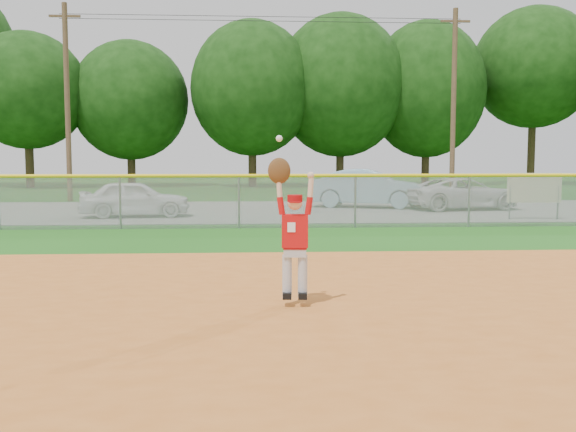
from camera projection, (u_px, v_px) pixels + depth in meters
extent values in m
plane|color=#1A5413|center=(228.00, 312.00, 8.33)|extent=(120.00, 120.00, 0.00)
cube|color=#B75F21|center=(216.00, 396.00, 5.35)|extent=(24.00, 16.00, 0.04)
cube|color=slate|center=(242.00, 211.00, 24.23)|extent=(44.00, 10.00, 0.03)
imported|color=white|center=(135.00, 198.00, 21.53)|extent=(3.76, 1.85, 1.23)
imported|color=#83AEC4|center=(368.00, 188.00, 25.64)|extent=(4.89, 2.99, 1.52)
imported|color=silver|center=(463.00, 194.00, 24.62)|extent=(4.68, 2.83, 1.21)
cylinder|color=gray|center=(510.00, 202.00, 20.68)|extent=(0.06, 0.06, 1.14)
cylinder|color=gray|center=(558.00, 203.00, 20.60)|extent=(0.06, 0.06, 1.14)
cube|color=#FAF1CD|center=(534.00, 188.00, 20.59)|extent=(1.70, 0.24, 0.95)
cube|color=gray|center=(239.00, 202.00, 18.20)|extent=(40.00, 0.03, 1.50)
cylinder|color=yellow|center=(239.00, 176.00, 18.14)|extent=(40.00, 0.10, 0.10)
cylinder|color=gray|center=(120.00, 203.00, 18.00)|extent=(0.06, 0.06, 1.50)
cylinder|color=gray|center=(239.00, 202.00, 18.20)|extent=(0.06, 0.06, 1.50)
cylinder|color=gray|center=(355.00, 202.00, 18.40)|extent=(0.06, 0.06, 1.50)
cylinder|color=gray|center=(469.00, 201.00, 18.61)|extent=(0.06, 0.06, 1.50)
cylinder|color=#4C3823|center=(67.00, 103.00, 29.31)|extent=(0.24, 0.24, 9.00)
cube|color=#4C3823|center=(65.00, 16.00, 28.96)|extent=(1.40, 0.10, 0.10)
cylinder|color=#4C3823|center=(453.00, 105.00, 30.40)|extent=(0.24, 0.24, 9.00)
cube|color=#4C3823|center=(455.00, 21.00, 30.05)|extent=(1.40, 0.10, 0.10)
cylinder|color=black|center=(264.00, 21.00, 29.51)|extent=(18.50, 0.02, 0.02)
cylinder|color=black|center=(264.00, 16.00, 29.50)|extent=(18.50, 0.02, 0.02)
cylinder|color=#422D1C|center=(29.00, 155.00, 43.56)|extent=(0.56, 0.56, 4.43)
ellipsoid|color=#193F0F|center=(27.00, 90.00, 43.17)|extent=(8.01, 8.01, 7.88)
cylinder|color=#422D1C|center=(131.00, 157.00, 45.60)|extent=(0.56, 0.56, 4.11)
ellipsoid|color=#193F0F|center=(130.00, 100.00, 45.24)|extent=(8.19, 8.19, 8.39)
cylinder|color=#422D1C|center=(252.00, 154.00, 45.08)|extent=(0.56, 0.56, 4.64)
ellipsoid|color=#193F0F|center=(252.00, 88.00, 44.67)|extent=(8.57, 8.57, 9.43)
cylinder|color=#422D1C|center=(340.00, 152.00, 46.65)|extent=(0.56, 0.56, 4.89)
ellipsoid|color=#193F0F|center=(340.00, 85.00, 46.22)|extent=(9.41, 9.41, 10.28)
cylinder|color=#422D1C|center=(426.00, 153.00, 47.71)|extent=(0.56, 0.56, 4.78)
ellipsoid|color=#193F0F|center=(427.00, 89.00, 47.29)|extent=(8.62, 8.62, 10.06)
cylinder|color=#422D1C|center=(531.00, 145.00, 49.09)|extent=(0.56, 0.56, 5.99)
ellipsoid|color=#193F0F|center=(534.00, 68.00, 48.56)|extent=(9.18, 9.18, 9.14)
cylinder|color=silver|center=(287.00, 276.00, 8.51)|extent=(0.13, 0.13, 0.57)
cylinder|color=silver|center=(303.00, 276.00, 8.51)|extent=(0.13, 0.13, 0.57)
cube|color=black|center=(287.00, 295.00, 8.50)|extent=(0.13, 0.24, 0.08)
cube|color=black|center=(303.00, 295.00, 8.50)|extent=(0.13, 0.24, 0.08)
cube|color=silver|center=(295.00, 252.00, 8.48)|extent=(0.31, 0.18, 0.11)
cube|color=maroon|center=(295.00, 247.00, 8.48)|extent=(0.32, 0.19, 0.05)
cube|color=red|center=(295.00, 231.00, 8.46)|extent=(0.36, 0.21, 0.44)
cube|color=white|center=(291.00, 227.00, 8.35)|extent=(0.10, 0.01, 0.13)
sphere|color=beige|center=(295.00, 203.00, 8.42)|extent=(0.21, 0.21, 0.19)
cylinder|color=#9B090C|center=(295.00, 198.00, 8.42)|extent=(0.21, 0.21, 0.09)
cube|color=#9B090C|center=(295.00, 202.00, 8.32)|extent=(0.16, 0.12, 0.02)
cylinder|color=red|center=(281.00, 206.00, 8.43)|extent=(0.12, 0.09, 0.24)
cylinder|color=beige|center=(279.00, 187.00, 8.41)|extent=(0.09, 0.07, 0.26)
ellipsoid|color=#4C2D14|center=(279.00, 171.00, 8.39)|extent=(0.31, 0.15, 0.34)
sphere|color=white|center=(279.00, 139.00, 8.35)|extent=(0.09, 0.09, 0.09)
cylinder|color=red|center=(309.00, 206.00, 8.43)|extent=(0.12, 0.09, 0.24)
cylinder|color=beige|center=(311.00, 187.00, 8.40)|extent=(0.09, 0.07, 0.26)
sphere|color=beige|center=(311.00, 175.00, 8.39)|extent=(0.10, 0.10, 0.09)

